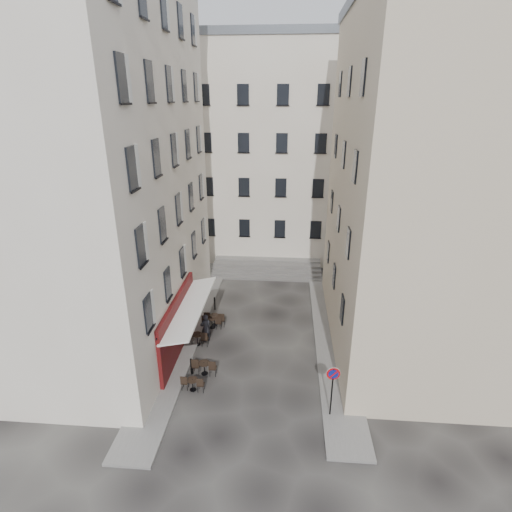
# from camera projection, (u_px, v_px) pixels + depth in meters

# --- Properties ---
(ground) EXTENTS (90.00, 90.00, 0.00)m
(ground) POSITION_uv_depth(u_px,v_px,m) (254.00, 365.00, 22.04)
(ground) COLOR black
(ground) RESTS_ON ground
(sidewalk_left) EXTENTS (2.00, 22.00, 0.12)m
(sidewalk_left) POSITION_uv_depth(u_px,v_px,m) (191.00, 323.00, 26.07)
(sidewalk_left) COLOR slate
(sidewalk_left) RESTS_ON ground
(sidewalk_right) EXTENTS (2.00, 18.00, 0.12)m
(sidewalk_right) POSITION_uv_depth(u_px,v_px,m) (331.00, 338.00, 24.46)
(sidewalk_right) COLOR slate
(sidewalk_right) RESTS_ON ground
(building_left) EXTENTS (12.20, 16.20, 20.60)m
(building_left) POSITION_uv_depth(u_px,v_px,m) (67.00, 166.00, 21.83)
(building_left) COLOR beige
(building_left) RESTS_ON ground
(building_right) EXTENTS (12.20, 14.20, 18.60)m
(building_right) POSITION_uv_depth(u_px,v_px,m) (457.00, 188.00, 21.07)
(building_right) COLOR #C1AF8F
(building_right) RESTS_ON ground
(building_back) EXTENTS (18.20, 10.20, 18.60)m
(building_back) POSITION_uv_depth(u_px,v_px,m) (261.00, 151.00, 36.30)
(building_back) COLOR beige
(building_back) RESTS_ON ground
(cafe_storefront) EXTENTS (1.74, 7.30, 3.50)m
(cafe_storefront) POSITION_uv_depth(u_px,v_px,m) (180.00, 323.00, 22.61)
(cafe_storefront) COLOR #490F0A
(cafe_storefront) RESTS_ON ground
(stone_steps) EXTENTS (9.00, 3.15, 0.80)m
(stone_steps) POSITION_uv_depth(u_px,v_px,m) (267.00, 269.00, 33.55)
(stone_steps) COLOR #5C5957
(stone_steps) RESTS_ON ground
(bollard_near) EXTENTS (0.12, 0.12, 0.98)m
(bollard_near) POSITION_uv_depth(u_px,v_px,m) (191.00, 366.00, 21.17)
(bollard_near) COLOR black
(bollard_near) RESTS_ON ground
(bollard_mid) EXTENTS (0.12, 0.12, 0.98)m
(bollard_mid) POSITION_uv_depth(u_px,v_px,m) (204.00, 330.00, 24.41)
(bollard_mid) COLOR black
(bollard_mid) RESTS_ON ground
(bollard_far) EXTENTS (0.12, 0.12, 0.98)m
(bollard_far) POSITION_uv_depth(u_px,v_px,m) (215.00, 303.00, 27.66)
(bollard_far) COLOR black
(bollard_far) RESTS_ON ground
(no_parking_sign) EXTENTS (0.62, 0.12, 2.70)m
(no_parking_sign) POSITION_uv_depth(u_px,v_px,m) (333.00, 383.00, 17.81)
(no_parking_sign) COLOR black
(no_parking_sign) RESTS_ON ground
(bistro_table_a) EXTENTS (1.19, 0.56, 0.84)m
(bistro_table_a) POSITION_uv_depth(u_px,v_px,m) (193.00, 383.00, 20.01)
(bistro_table_a) COLOR black
(bistro_table_a) RESTS_ON ground
(bistro_table_b) EXTENTS (1.32, 0.62, 0.93)m
(bistro_table_b) POSITION_uv_depth(u_px,v_px,m) (204.00, 367.00, 21.17)
(bistro_table_b) COLOR black
(bistro_table_b) RESTS_ON ground
(bistro_table_c) EXTENTS (1.33, 0.62, 0.94)m
(bistro_table_c) POSITION_uv_depth(u_px,v_px,m) (197.00, 338.00, 23.71)
(bistro_table_c) COLOR black
(bistro_table_c) RESTS_ON ground
(bistro_table_d) EXTENTS (1.27, 0.60, 0.90)m
(bistro_table_d) POSITION_uv_depth(u_px,v_px,m) (212.00, 322.00, 25.48)
(bistro_table_d) COLOR black
(bistro_table_d) RESTS_ON ground
(bistro_table_e) EXTENTS (1.36, 0.64, 0.95)m
(bistro_table_e) POSITION_uv_depth(u_px,v_px,m) (215.00, 319.00, 25.74)
(bistro_table_e) COLOR black
(bistro_table_e) RESTS_ON ground
(pedestrian) EXTENTS (0.78, 0.73, 1.80)m
(pedestrian) POSITION_uv_depth(u_px,v_px,m) (206.00, 328.00, 23.95)
(pedestrian) COLOR #222228
(pedestrian) RESTS_ON ground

